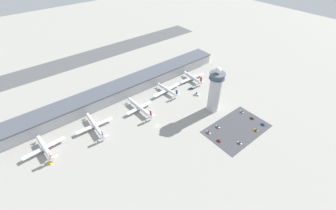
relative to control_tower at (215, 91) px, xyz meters
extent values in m
plane|color=#9E9B93|center=(-62.72, 16.94, -24.57)|extent=(1000.00, 1000.00, 0.00)
cube|color=#B2B2B7|center=(-62.72, 86.94, -18.29)|extent=(277.59, 22.00, 12.57)
cube|color=#4C515B|center=(-62.72, 86.94, -11.20)|extent=(277.59, 25.00, 1.60)
cube|color=#515154|center=(-62.72, 204.66, -24.57)|extent=(416.38, 44.00, 0.01)
cylinder|color=#BCBCC1|center=(0.00, 0.00, -4.94)|extent=(12.47, 12.47, 39.25)
cylinder|color=#565B66|center=(0.00, 0.00, 15.08)|extent=(16.01, 16.01, 0.80)
cylinder|color=#334C60|center=(0.00, 0.00, 17.53)|extent=(14.73, 14.73, 4.09)
cylinder|color=#565B66|center=(0.00, 0.00, 20.07)|extent=(16.01, 16.01, 1.00)
sphere|color=white|center=(0.00, 0.00, 23.79)|extent=(6.44, 6.44, 6.44)
cube|color=#424247|center=(-4.25, -36.49, -24.56)|extent=(64.00, 40.00, 0.01)
cylinder|color=white|center=(-159.75, 52.92, -20.24)|extent=(5.69, 26.32, 3.88)
cone|color=white|center=(-160.78, 67.69, -20.24)|extent=(4.12, 3.76, 3.88)
cone|color=white|center=(-158.68, 37.57, -20.24)|extent=(3.81, 4.89, 3.50)
cube|color=white|center=(-159.79, 53.44, -20.92)|extent=(37.14, 6.96, 0.44)
cylinder|color=#A8A8B2|center=(-167.59, 53.90, -22.10)|extent=(2.43, 4.41, 2.14)
cylinder|color=#A8A8B2|center=(-152.12, 54.98, -22.10)|extent=(2.43, 4.41, 2.14)
cube|color=red|center=(-158.61, 36.64, -15.19)|extent=(0.49, 2.81, 6.21)
cube|color=white|center=(-158.58, 36.24, -19.85)|extent=(10.99, 2.75, 0.24)
cylinder|color=black|center=(-160.57, 64.75, -23.38)|extent=(0.28, 0.28, 2.38)
cylinder|color=black|center=(-157.02, 52.83, -23.38)|extent=(0.28, 0.28, 2.38)
cylinder|color=black|center=(-162.44, 52.45, -23.38)|extent=(0.28, 0.28, 2.38)
cylinder|color=white|center=(-112.89, 52.06, -20.57)|extent=(5.05, 33.84, 3.61)
cone|color=white|center=(-112.10, 70.52, -20.57)|extent=(3.75, 3.40, 3.61)
cone|color=white|center=(-113.70, 33.05, -20.57)|extent=(3.43, 4.47, 3.25)
cube|color=white|center=(-112.86, 52.73, -21.20)|extent=(37.46, 5.99, 0.44)
cylinder|color=#A8A8B2|center=(-120.64, 54.07, -22.29)|extent=(2.15, 4.05, 1.99)
cylinder|color=#A8A8B2|center=(-104.99, 53.40, -22.29)|extent=(2.15, 4.05, 1.99)
cube|color=navy|center=(-113.74, 32.19, -15.88)|extent=(0.42, 2.81, 5.78)
cube|color=white|center=(-113.76, 31.79, -20.21)|extent=(10.18, 2.43, 0.24)
cylinder|color=black|center=(-112.22, 67.70, -23.47)|extent=(0.28, 0.28, 2.19)
cylinder|color=black|center=(-110.37, 51.82, -23.47)|extent=(0.28, 0.28, 2.19)
cylinder|color=black|center=(-115.42, 52.04, -23.47)|extent=(0.28, 0.28, 2.19)
cylinder|color=silver|center=(-63.45, 47.71, -20.58)|extent=(5.08, 33.81, 3.78)
cone|color=silver|center=(-64.17, 66.24, -20.58)|extent=(3.91, 3.55, 3.78)
cone|color=silver|center=(-62.71, 28.61, -20.58)|extent=(3.58, 4.67, 3.41)
cube|color=silver|center=(-63.48, 48.38, -21.25)|extent=(31.75, 5.62, 0.44)
cylinder|color=#A8A8B2|center=(-70.15, 49.12, -22.39)|extent=(2.24, 4.24, 2.08)
cylinder|color=#A8A8B2|center=(-56.89, 49.64, -22.39)|extent=(2.24, 4.24, 2.08)
cube|color=red|center=(-62.68, 27.70, -15.66)|extent=(0.41, 2.81, 6.05)
cube|color=silver|center=(-62.66, 27.30, -20.21)|extent=(10.66, 2.41, 0.24)
cylinder|color=black|center=(-64.06, 63.34, -23.52)|extent=(0.28, 0.28, 2.09)
cylinder|color=black|center=(-60.80, 47.68, -23.52)|extent=(0.28, 0.28, 2.09)
cylinder|color=black|center=(-66.09, 47.48, -23.52)|extent=(0.28, 0.28, 2.09)
cylinder|color=white|center=(-18.50, 55.94, -20.70)|extent=(5.27, 26.34, 3.43)
cone|color=white|center=(-19.53, 70.53, -20.70)|extent=(3.64, 3.32, 3.43)
cone|color=white|center=(-17.43, 40.84, -20.70)|extent=(3.37, 4.33, 3.09)
cube|color=white|center=(-18.53, 56.46, -21.30)|extent=(40.95, 7.26, 0.44)
cylinder|color=#A8A8B2|center=(-27.14, 56.86, -22.34)|extent=(2.15, 3.90, 1.89)
cylinder|color=#A8A8B2|center=(-10.07, 58.06, -22.34)|extent=(2.15, 3.90, 1.89)
cube|color=navy|center=(-17.37, 40.02, -16.24)|extent=(0.50, 2.81, 5.49)
cube|color=white|center=(-17.34, 39.62, -20.36)|extent=(9.73, 2.67, 0.24)
cylinder|color=black|center=(-19.33, 67.79, -23.49)|extent=(0.28, 0.28, 2.15)
cylinder|color=black|center=(-16.08, 55.83, -23.49)|extent=(0.28, 0.28, 2.15)
cylinder|color=black|center=(-20.87, 55.50, -23.49)|extent=(0.28, 0.28, 2.15)
cylinder|color=silver|center=(24.01, 56.75, -20.53)|extent=(5.10, 24.90, 3.89)
cone|color=silver|center=(24.71, 70.86, -20.53)|extent=(4.06, 3.69, 3.89)
cone|color=silver|center=(23.29, 42.06, -20.53)|extent=(3.73, 4.84, 3.50)
cube|color=silver|center=(24.04, 57.25, -21.21)|extent=(37.80, 6.24, 0.44)
cylinder|color=#A8A8B2|center=(16.19, 58.63, -22.39)|extent=(2.35, 4.38, 2.14)
cylinder|color=#A8A8B2|center=(31.98, 57.86, -22.39)|extent=(2.35, 4.38, 2.14)
cube|color=red|center=(23.25, 41.13, -15.47)|extent=(0.44, 2.81, 6.23)
cube|color=silver|center=(23.23, 40.73, -20.14)|extent=(10.99, 2.53, 0.24)
cylinder|color=black|center=(24.56, 67.91, -23.52)|extent=(0.28, 0.28, 2.09)
cylinder|color=black|center=(26.72, 56.32, -23.52)|extent=(0.28, 0.28, 2.09)
cylinder|color=black|center=(21.28, 56.58, -23.52)|extent=(0.28, 0.28, 2.09)
cube|color=black|center=(5.56, 29.52, -24.51)|extent=(3.31, 5.39, 0.12)
cube|color=silver|center=(5.56, 29.52, -23.73)|extent=(3.63, 6.34, 1.67)
cube|color=#232D38|center=(5.42, 30.10, -22.21)|extent=(2.35, 2.22, 1.37)
cube|color=black|center=(-159.76, 38.67, -24.51)|extent=(5.72, 6.86, 0.12)
cube|color=gold|center=(-159.76, 38.67, -23.89)|extent=(6.51, 7.97, 1.36)
cube|color=#232D38|center=(-159.31, 39.33, -22.65)|extent=(3.16, 3.21, 1.11)
cube|color=black|center=(8.27, 42.62, -24.51)|extent=(5.38, 4.34, 0.12)
cube|color=#2D333D|center=(8.27, 42.62, -23.91)|extent=(6.25, 4.90, 1.33)
cube|color=#232D38|center=(8.78, 42.32, -22.70)|extent=(2.52, 2.58, 1.09)
cube|color=black|center=(8.72, -49.80, -24.51)|extent=(1.85, 3.51, 0.12)
cube|color=gold|center=(8.72, -49.80, -24.17)|extent=(1.94, 4.17, 0.81)
cube|color=#232D38|center=(8.72, -49.91, -23.43)|extent=(1.68, 2.31, 0.66)
cube|color=black|center=(21.03, -23.68, -24.51)|extent=(1.85, 3.70, 0.12)
cube|color=silver|center=(21.03, -23.68, -24.19)|extent=(1.95, 4.39, 0.76)
cube|color=#232D38|center=(21.02, -23.79, -23.49)|extent=(1.65, 2.44, 0.62)
cube|color=black|center=(20.79, -36.85, -24.51)|extent=(1.81, 3.40, 0.12)
cube|color=black|center=(20.79, -36.85, -24.16)|extent=(1.90, 4.04, 0.82)
cube|color=#232D38|center=(20.79, -36.75, -23.41)|extent=(1.65, 2.23, 0.67)
cube|color=black|center=(-16.83, -23.10, -24.51)|extent=(1.86, 3.89, 0.12)
cube|color=silver|center=(-16.83, -23.10, -24.14)|extent=(1.95, 4.62, 0.86)
cube|color=#232D38|center=(-16.83, -22.99, -23.36)|extent=(1.69, 2.55, 0.70)
cube|color=black|center=(21.33, -49.37, -24.51)|extent=(2.00, 3.81, 0.12)
cube|color=navy|center=(21.33, -49.37, -24.14)|extent=(2.11, 4.52, 0.87)
cube|color=#232D38|center=(21.33, -49.48, -23.35)|extent=(1.78, 2.52, 0.71)
cube|color=black|center=(-29.83, -22.66, -24.51)|extent=(1.82, 3.92, 0.12)
cube|color=silver|center=(-29.83, -22.66, -24.18)|extent=(1.90, 4.67, 0.78)
cube|color=#232D38|center=(-29.83, -22.54, -23.47)|extent=(1.65, 2.57, 0.64)
cube|color=black|center=(-17.49, -50.09, -24.51)|extent=(1.77, 3.59, 0.12)
cube|color=silver|center=(-17.49, -50.09, -24.18)|extent=(1.85, 4.27, 0.78)
cube|color=#232D38|center=(-17.49, -49.98, -23.47)|extent=(1.61, 2.35, 0.64)
cube|color=black|center=(-30.23, -36.16, -24.51)|extent=(1.78, 3.63, 0.12)
cube|color=red|center=(-30.23, -36.16, -24.16)|extent=(1.87, 4.31, 0.82)
cube|color=#232D38|center=(-30.23, -36.26, -23.41)|extent=(1.61, 2.39, 0.67)
camera|label=1|loc=(-157.14, -117.90, 132.28)|focal=24.00mm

